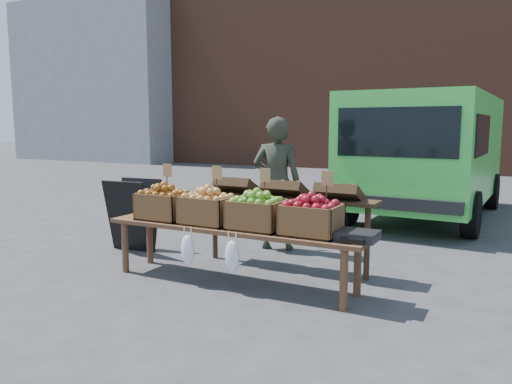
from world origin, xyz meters
The scene contains 13 objects.
ground centered at (0.00, 0.00, 0.00)m, with size 80.00×80.00×0.00m, color #3F3F41.
brick_building centered at (0.00, 15.00, 5.00)m, with size 24.00×4.00×10.00m, color brown.
grey_building centered at (-14.00, 13.00, 3.50)m, with size 8.00×3.00×7.00m, color gray.
delivery_van centered at (1.48, 4.93, 1.01)m, with size 2.07×4.51×2.02m, color #3ECF49, non-canonical shape.
vendor centered at (0.19, 1.68, 0.83)m, with size 0.60×0.40×1.66m, color #2D3325.
chalkboard_sign centered at (-1.35, 0.78, 0.45)m, with size 0.59×0.33×0.90m, color black, non-canonical shape.
back_table centered at (0.65, 0.94, 0.52)m, with size 2.10×0.44×1.04m, color #352414, non-canonical shape.
display_bench centered at (0.40, 0.22, 0.28)m, with size 2.70×0.56×0.57m, color brown, non-canonical shape.
crate_golden_apples centered at (-0.42, 0.22, 0.71)m, with size 0.50×0.40×0.28m, color brown, non-canonical shape.
crate_russet_pears centered at (0.13, 0.22, 0.71)m, with size 0.50×0.40×0.28m, color #B78E37, non-canonical shape.
crate_red_apples centered at (0.68, 0.22, 0.71)m, with size 0.50×0.40×0.28m, color #3F8318, non-canonical shape.
crate_green_apples centered at (1.23, 0.22, 0.71)m, with size 0.50×0.40×0.28m, color maroon, non-canonical shape.
weighing_scale centered at (1.65, 0.22, 0.61)m, with size 0.34×0.30×0.08m, color black.
Camera 1 is at (2.84, -3.88, 1.55)m, focal length 35.00 mm.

